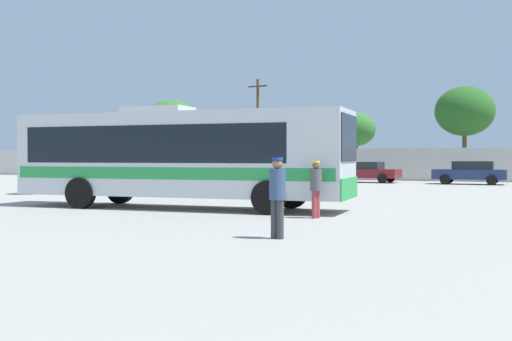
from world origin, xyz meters
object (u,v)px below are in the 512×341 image
(coach_bus_silver_green, at_px, (177,154))
(utility_pole_near, at_px, (258,126))
(vendor_umbrella_near_gate_yellow, at_px, (43,151))
(vendor_umbrella_secondary_green, at_px, (116,152))
(roadside_tree_left, at_px, (171,124))
(roadside_tree_midright, at_px, (356,130))
(parked_car_rightmost_dark_blue, at_px, (470,172))
(passenger_waiting_on_apron, at_px, (277,192))
(parked_car_leftmost_silver, at_px, (219,170))
(parked_car_second_grey, at_px, (289,170))
(attendant_by_bus_door, at_px, (316,186))
(parked_car_third_maroon, at_px, (366,171))
(roadside_tree_right, at_px, (465,111))
(roadside_tree_midleft, at_px, (280,138))

(coach_bus_silver_green, xyz_separation_m, utility_pole_near, (-9.96, 29.96, 2.51))
(coach_bus_silver_green, bearing_deg, vendor_umbrella_near_gate_yellow, 156.00)
(vendor_umbrella_secondary_green, xyz_separation_m, roadside_tree_left, (-13.33, 26.89, 2.92))
(roadside_tree_midright, bearing_deg, parked_car_rightmost_dark_blue, -45.21)
(passenger_waiting_on_apron, distance_m, roadside_tree_midright, 40.10)
(parked_car_leftmost_silver, height_order, parked_car_second_grey, parked_car_second_grey)
(passenger_waiting_on_apron, distance_m, vendor_umbrella_near_gate_yellow, 18.87)
(vendor_umbrella_secondary_green, distance_m, utility_pole_near, 24.23)
(vendor_umbrella_near_gate_yellow, bearing_deg, vendor_umbrella_secondary_green, 29.31)
(coach_bus_silver_green, relative_size, vendor_umbrella_near_gate_yellow, 4.99)
(attendant_by_bus_door, distance_m, vendor_umbrella_near_gate_yellow, 16.30)
(parked_car_rightmost_dark_blue, bearing_deg, coach_bus_silver_green, -108.23)
(vendor_umbrella_secondary_green, relative_size, parked_car_third_maroon, 0.51)
(utility_pole_near, bearing_deg, roadside_tree_left, 163.91)
(passenger_waiting_on_apron, height_order, vendor_umbrella_secondary_green, vendor_umbrella_secondary_green)
(roadside_tree_left, bearing_deg, roadside_tree_right, -5.49)
(utility_pole_near, bearing_deg, parked_car_second_grey, -50.25)
(coach_bus_silver_green, relative_size, roadside_tree_midleft, 2.43)
(utility_pole_near, distance_m, roadside_tree_left, 10.73)
(roadside_tree_left, relative_size, roadside_tree_right, 1.03)
(parked_car_rightmost_dark_blue, bearing_deg, parked_car_third_maroon, 177.50)
(passenger_waiting_on_apron, relative_size, roadside_tree_midright, 0.31)
(vendor_umbrella_secondary_green, bearing_deg, attendant_by_bus_door, -31.19)
(parked_car_second_grey, bearing_deg, vendor_umbrella_secondary_green, -96.89)
(parked_car_leftmost_silver, distance_m, parked_car_third_maroon, 11.04)
(passenger_waiting_on_apron, relative_size, parked_car_second_grey, 0.39)
(utility_pole_near, bearing_deg, vendor_umbrella_near_gate_yellow, -89.78)
(roadside_tree_midright, bearing_deg, roadside_tree_midleft, -161.86)
(utility_pole_near, bearing_deg, coach_bus_silver_green, -71.60)
(parked_car_leftmost_silver, relative_size, parked_car_rightmost_dark_blue, 0.92)
(roadside_tree_left, height_order, roadside_tree_right, roadside_tree_left)
(attendant_by_bus_door, relative_size, passenger_waiting_on_apron, 0.94)
(parked_car_third_maroon, xyz_separation_m, parked_car_rightmost_dark_blue, (6.75, -0.29, 0.03))
(utility_pole_near, bearing_deg, passenger_waiting_on_apron, -66.07)
(parked_car_second_grey, xyz_separation_m, roadside_tree_right, (11.46, 6.60, 4.33))
(roadside_tree_left, bearing_deg, parked_car_second_grey, -30.72)
(passenger_waiting_on_apron, bearing_deg, parked_car_second_grey, 109.91)
(roadside_tree_midleft, bearing_deg, roadside_tree_right, -3.37)
(coach_bus_silver_green, relative_size, passenger_waiting_on_apron, 6.72)
(attendant_by_bus_door, bearing_deg, parked_car_leftmost_silver, 122.27)
(coach_bus_silver_green, bearing_deg, roadside_tree_left, 121.60)
(roadside_tree_left, bearing_deg, vendor_umbrella_secondary_green, -63.62)
(parked_car_third_maroon, relative_size, roadside_tree_right, 0.64)
(vendor_umbrella_near_gate_yellow, relative_size, roadside_tree_right, 0.33)
(passenger_waiting_on_apron, xyz_separation_m, vendor_umbrella_secondary_green, (-12.86, 11.92, 0.98))
(parked_car_third_maroon, xyz_separation_m, roadside_tree_midleft, (-9.35, 7.74, 2.62))
(roadside_tree_left, distance_m, roadside_tree_midright, 17.95)
(vendor_umbrella_near_gate_yellow, bearing_deg, roadside_tree_midleft, 87.02)
(attendant_by_bus_door, height_order, passenger_waiting_on_apron, passenger_waiting_on_apron)
(roadside_tree_left, relative_size, roadside_tree_midleft, 1.51)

